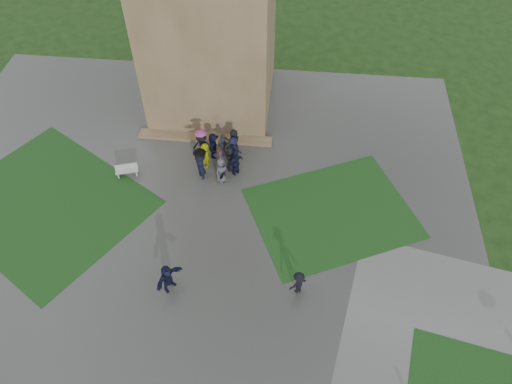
{
  "coord_description": "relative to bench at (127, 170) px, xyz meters",
  "views": [
    {
      "loc": [
        5.83,
        -13.75,
        23.0
      ],
      "look_at": [
        3.97,
        5.17,
        1.2
      ],
      "focal_mm": 35.0,
      "sensor_mm": 36.0,
      "label": 1
    }
  ],
  "objects": [
    {
      "name": "plaza",
      "position": [
        4.32,
        -4.85,
        -0.43
      ],
      "size": [
        34.0,
        34.0,
        0.02
      ],
      "primitive_type": "cube",
      "color": "#333331",
      "rests_on": "ground"
    },
    {
      "name": "ground",
      "position": [
        4.32,
        -6.85,
        -0.44
      ],
      "size": [
        120.0,
        120.0,
        0.0
      ],
      "primitive_type": "plane",
      "color": "black"
    },
    {
      "name": "visitor_cluster",
      "position": [
        5.55,
        1.42,
        0.62
      ],
      "size": [
        3.57,
        3.67,
        2.44
      ],
      "color": "black",
      "rests_on": "plaza"
    },
    {
      "name": "tower_plinth",
      "position": [
        4.32,
        3.75,
        -0.31
      ],
      "size": [
        9.0,
        0.8,
        0.22
      ],
      "primitive_type": "cube",
      "color": "brown",
      "rests_on": "plaza"
    },
    {
      "name": "lawn_inset_left",
      "position": [
        -4.18,
        -2.85,
        -0.41
      ],
      "size": [
        14.1,
        13.46,
        0.01
      ],
      "primitive_type": "cube",
      "rotation": [
        0.0,
        0.0,
        -0.56
      ],
      "color": "#123312",
      "rests_on": "plaza"
    },
    {
      "name": "pedestrian_near",
      "position": [
        11.01,
        -7.26,
        0.37
      ],
      "size": [
        1.13,
        1.03,
        1.58
      ],
      "primitive_type": "imported",
      "rotation": [
        0.0,
        0.0,
        3.78
      ],
      "color": "black",
      "rests_on": "plaza"
    },
    {
      "name": "bench",
      "position": [
        0.0,
        0.0,
        0.0
      ],
      "size": [
        1.46,
        0.83,
        0.81
      ],
      "rotation": [
        0.0,
        0.0,
        0.3
      ],
      "color": "#A7A6A2",
      "rests_on": "plaza"
    },
    {
      "name": "lawn_inset_right",
      "position": [
        12.82,
        -1.85,
        -0.41
      ],
      "size": [
        11.12,
        10.15,
        0.01
      ],
      "primitive_type": "cube",
      "rotation": [
        0.0,
        0.0,
        0.44
      ],
      "color": "#123312",
      "rests_on": "plaza"
    },
    {
      "name": "pedestrian_mid",
      "position": [
        4.34,
        -7.69,
        0.51
      ],
      "size": [
        1.45,
        1.78,
        1.85
      ],
      "primitive_type": "imported",
      "rotation": [
        0.0,
        0.0,
        1.0
      ],
      "color": "black",
      "rests_on": "plaza"
    }
  ]
}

